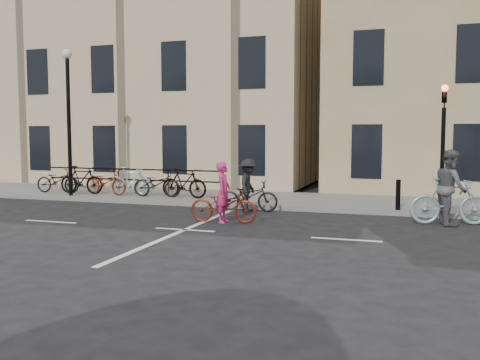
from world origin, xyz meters
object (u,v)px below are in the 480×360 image
(traffic_light, at_px, (443,132))
(cyclist_grey, at_px, (450,194))
(lamp_post, at_px, (68,104))
(cyclist_dark, at_px, (248,191))
(cyclist_pink, at_px, (224,202))

(traffic_light, height_order, cyclist_grey, traffic_light)
(lamp_post, distance_m, cyclist_dark, 7.66)
(lamp_post, distance_m, cyclist_pink, 8.19)
(cyclist_grey, bearing_deg, cyclist_dark, 70.29)
(cyclist_pink, height_order, cyclist_grey, cyclist_grey)
(traffic_light, relative_size, cyclist_dark, 2.06)
(cyclist_dark, bearing_deg, cyclist_grey, -102.01)
(lamp_post, bearing_deg, cyclist_dark, -6.63)
(traffic_light, height_order, lamp_post, lamp_post)
(cyclist_pink, bearing_deg, cyclist_grey, -79.98)
(traffic_light, height_order, cyclist_pink, traffic_light)
(cyclist_dark, bearing_deg, traffic_light, -87.58)
(traffic_light, bearing_deg, lamp_post, 179.73)
(cyclist_dark, bearing_deg, lamp_post, 78.10)
(lamp_post, xyz_separation_m, cyclist_grey, (12.86, -1.51, -2.68))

